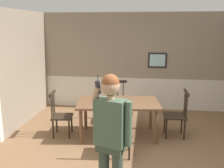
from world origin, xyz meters
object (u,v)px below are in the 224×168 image
at_px(chair_near_window, 119,132).
at_px(chair_by_doorway, 60,115).
at_px(chair_opposite_corner, 177,115).
at_px(chair_at_table_head, 118,102).
at_px(person_figure, 111,132).
at_px(dining_table, 118,106).

distance_m(chair_near_window, chair_by_doorway, 1.51).
relative_size(chair_by_doorway, chair_opposite_corner, 0.96).
relative_size(chair_at_table_head, chair_opposite_corner, 1.00).
distance_m(chair_at_table_head, chair_opposite_corner, 1.52).
distance_m(chair_by_doorway, chair_at_table_head, 1.51).
height_order(chair_opposite_corner, person_figure, person_figure).
xyz_separation_m(dining_table, chair_near_window, (0.10, -0.87, -0.21)).
bearing_deg(chair_opposite_corner, person_figure, 153.30).
distance_m(dining_table, chair_at_table_head, 0.90).
relative_size(chair_at_table_head, person_figure, 0.57).
relative_size(chair_opposite_corner, person_figure, 0.57).
bearing_deg(chair_near_window, chair_opposite_corner, 37.02).
relative_size(chair_near_window, chair_opposite_corner, 0.92).
height_order(chair_by_doorway, chair_opposite_corner, chair_opposite_corner).
relative_size(chair_near_window, chair_by_doorway, 0.95).
distance_m(chair_by_doorway, person_figure, 2.51).
bearing_deg(chair_at_table_head, dining_table, 88.28).
height_order(chair_near_window, chair_at_table_head, chair_at_table_head).
bearing_deg(dining_table, chair_near_window, -83.30).
xyz_separation_m(chair_at_table_head, chair_opposite_corner, (1.33, -0.73, 0.00)).
distance_m(dining_table, chair_near_window, 0.90).
bearing_deg(chair_opposite_corner, chair_by_doorway, 95.07).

